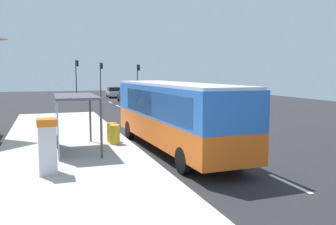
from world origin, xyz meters
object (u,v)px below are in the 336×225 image
(bus, at_px, (174,112))
(traffic_light_far_side, at_px, (77,73))
(white_van, at_px, (136,94))
(traffic_light_median, at_px, (101,74))
(recycling_bin_yellow, at_px, (115,134))
(sedan_far, at_px, (127,96))
(bus_shelter, at_px, (69,108))
(ticket_machine, at_px, (48,146))
(recycling_bin_orange, at_px, (112,132))
(traffic_light_near_side, at_px, (138,76))
(sedan_near, at_px, (114,92))

(bus, distance_m, traffic_light_far_side, 36.68)
(white_van, distance_m, traffic_light_far_side, 14.35)
(traffic_light_far_side, distance_m, traffic_light_median, 3.60)
(white_van, xyz_separation_m, recycling_bin_yellow, (-6.40, -21.71, -0.69))
(recycling_bin_yellow, xyz_separation_m, traffic_light_far_side, (1.09, 34.85, 2.95))
(sedan_far, distance_m, bus_shelter, 29.51)
(sedan_far, xyz_separation_m, ticket_machine, (-9.65, -31.83, 0.38))
(traffic_light_median, relative_size, bus_shelter, 1.28)
(recycling_bin_orange, bearing_deg, traffic_light_near_side, 73.78)
(traffic_light_median, height_order, bus_shelter, traffic_light_median)
(sedan_near, bearing_deg, white_van, -90.40)
(ticket_machine, xyz_separation_m, recycling_bin_yellow, (3.15, 4.60, -0.52))
(sedan_near, height_order, bus_shelter, bus_shelter)
(ticket_machine, distance_m, traffic_light_far_side, 39.75)
(recycling_bin_orange, relative_size, bus_shelter, 0.24)
(sedan_near, xyz_separation_m, traffic_light_near_side, (3.20, -2.23, 2.46))
(recycling_bin_yellow, height_order, traffic_light_far_side, traffic_light_far_side)
(ticket_machine, distance_m, traffic_light_near_side, 40.78)
(traffic_light_far_side, relative_size, bus_shelter, 1.36)
(sedan_near, distance_m, recycling_bin_orange, 36.16)
(traffic_light_far_side, bearing_deg, recycling_bin_orange, -91.84)
(ticket_machine, bearing_deg, recycling_bin_orange, 59.25)
(sedan_far, height_order, traffic_light_median, traffic_light_median)
(ticket_machine, xyz_separation_m, traffic_light_median, (7.75, 40.25, 2.24))
(ticket_machine, bearing_deg, sedan_near, 76.71)
(ticket_machine, relative_size, traffic_light_near_side, 0.40)
(recycling_bin_orange, bearing_deg, sedan_near, 79.64)
(white_van, xyz_separation_m, bus_shelter, (-8.61, -22.64, 0.75))
(recycling_bin_yellow, bearing_deg, bus, -35.38)
(recycling_bin_yellow, distance_m, recycling_bin_orange, 0.70)
(white_van, height_order, sedan_far, white_van)
(ticket_machine, relative_size, traffic_light_far_side, 0.36)
(sedan_far, distance_m, traffic_light_near_side, 7.92)
(bus, xyz_separation_m, recycling_bin_orange, (-2.49, 2.47, -1.19))
(sedan_near, relative_size, traffic_light_median, 0.87)
(sedan_far, bearing_deg, traffic_light_median, 102.71)
(bus, relative_size, bus_shelter, 2.77)
(recycling_bin_yellow, xyz_separation_m, traffic_light_median, (4.60, 35.65, 2.75))
(traffic_light_near_side, bearing_deg, traffic_light_median, 162.59)
(recycling_bin_yellow, height_order, traffic_light_near_side, traffic_light_near_side)
(sedan_far, xyz_separation_m, recycling_bin_yellow, (-6.50, -27.23, -0.14))
(bus, height_order, sedan_far, bus)
(ticket_machine, xyz_separation_m, recycling_bin_orange, (3.15, 5.30, -0.52))
(sedan_far, relative_size, recycling_bin_yellow, 4.73)
(recycling_bin_orange, distance_m, traffic_light_median, 35.35)
(ticket_machine, xyz_separation_m, traffic_light_far_side, (4.25, 39.45, 2.43))
(recycling_bin_orange, height_order, traffic_light_far_side, traffic_light_far_side)
(sedan_far, xyz_separation_m, bus_shelter, (-8.71, -28.16, 1.31))
(recycling_bin_yellow, bearing_deg, traffic_light_near_side, 74.10)
(white_van, bearing_deg, recycling_bin_yellow, -106.43)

